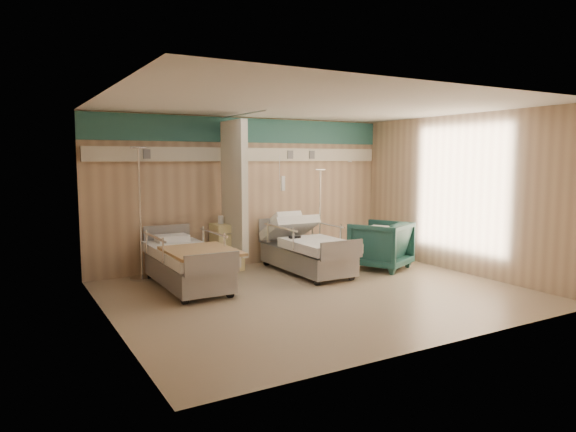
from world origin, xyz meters
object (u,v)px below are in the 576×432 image
(iv_stand_left, at_px, (141,252))
(bed_left, at_px, (187,268))
(visitor_armchair, at_px, (381,245))
(bed_right, at_px, (306,255))
(iv_stand_right, at_px, (320,241))
(bedside_cabinet, at_px, (227,247))

(iv_stand_left, bearing_deg, bed_left, -63.00)
(bed_left, bearing_deg, visitor_armchair, -6.54)
(bed_right, height_order, iv_stand_left, iv_stand_left)
(bed_right, xyz_separation_m, iv_stand_right, (0.84, 0.85, 0.06))
(iv_stand_right, bearing_deg, iv_stand_left, 178.42)
(bed_left, relative_size, bedside_cabinet, 2.54)
(bed_right, relative_size, iv_stand_left, 0.97)
(bedside_cabinet, height_order, visitor_armchair, visitor_armchair)
(bed_right, bearing_deg, visitor_armchair, -16.72)
(iv_stand_right, xyz_separation_m, iv_stand_left, (-3.52, 0.10, 0.08))
(bed_right, bearing_deg, iv_stand_right, 45.32)
(bed_right, bearing_deg, iv_stand_left, 160.63)
(visitor_armchair, bearing_deg, bed_left, -31.93)
(bed_left, distance_m, bedside_cabinet, 1.39)
(bed_right, xyz_separation_m, bedside_cabinet, (-1.15, 0.90, 0.11))
(visitor_armchair, xyz_separation_m, iv_stand_right, (-0.52, 1.25, -0.07))
(bedside_cabinet, xyz_separation_m, visitor_armchair, (2.51, -1.31, 0.01))
(bedside_cabinet, distance_m, iv_stand_right, 1.99)
(visitor_armchair, relative_size, iv_stand_right, 0.53)
(bed_left, bearing_deg, iv_stand_right, 15.56)
(bedside_cabinet, xyz_separation_m, iv_stand_right, (1.99, -0.05, -0.05))
(visitor_armchair, bearing_deg, iv_stand_right, -92.74)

